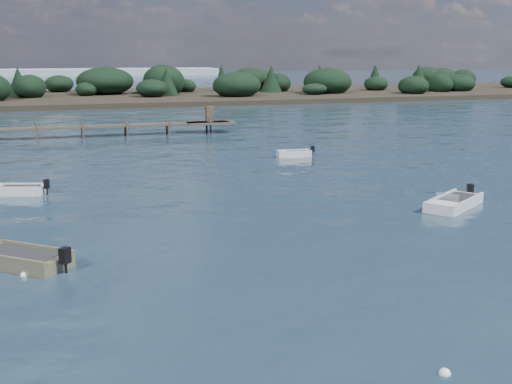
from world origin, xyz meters
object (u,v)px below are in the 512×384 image
object	(u,v)px
dinghy_mid_white_b	(454,204)
dinghy_mid_grey	(14,260)
tender_far_grey	(17,192)
tender_far_grey_b	(294,155)

from	to	relation	value
dinghy_mid_white_b	dinghy_mid_grey	distance (m)	22.35
dinghy_mid_grey	tender_far_grey	size ratio (longest dim) A/B	1.29
dinghy_mid_white_b	tender_far_grey	distance (m)	24.98
tender_far_grey_b	dinghy_mid_grey	distance (m)	29.65
tender_far_grey_b	dinghy_mid_grey	bearing A→B (deg)	-133.07
dinghy_mid_white_b	dinghy_mid_grey	world-z (taller)	dinghy_mid_grey
tender_far_grey_b	tender_far_grey	xyz separation A→B (m)	(-20.65, -8.09, 0.01)
tender_far_grey	tender_far_grey_b	bearing A→B (deg)	21.39
tender_far_grey_b	tender_far_grey	bearing A→B (deg)	-158.61
dinghy_mid_white_b	tender_far_grey	xyz separation A→B (m)	(-22.57, 10.71, 0.00)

